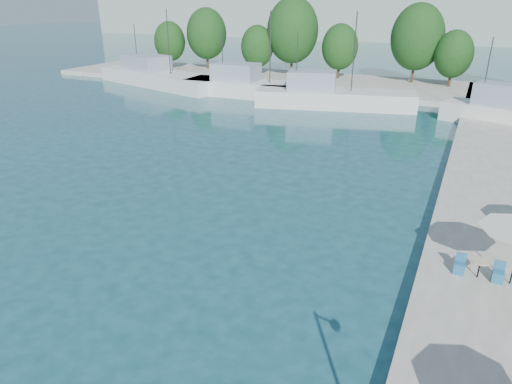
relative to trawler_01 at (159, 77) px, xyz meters
The scene contains 13 objects.
quay_far 26.53m from the trawler_01, 21.01° to the left, with size 90.00×16.00×0.60m, color gray.
hill_west 102.78m from the trawler_01, 88.46° to the left, with size 180.00×40.00×16.00m, color gray.
trawler_01 is the anchor object (origin of this frame).
trawler_02 15.27m from the trawler_01, ahead, with size 17.98×5.27×10.20m.
trawler_03 25.72m from the trawler_01, ahead, with size 17.51×8.46×10.20m.
tree_01 12.95m from the trawler_01, 117.40° to the left, with size 4.90×4.90×7.25m.
tree_02 14.24m from the trawler_01, 91.07° to the left, with size 6.27×6.27×9.28m.
tree_03 15.00m from the trawler_01, 46.83° to the left, with size 4.75×4.75×7.03m.
tree_04 20.09m from the trawler_01, 40.41° to the left, with size 7.33×7.33×10.85m.
tree_05 25.39m from the trawler_01, 30.35° to the left, with size 4.98×4.98×7.37m.
tree_06 34.86m from the trawler_01, 23.28° to the left, with size 6.79×6.79×10.05m.
tree_07 38.58m from the trawler_01, 18.54° to the left, with size 4.69×4.69×6.95m.
cafe_table_02 53.31m from the trawler_01, 39.78° to the right, with size 1.82×0.70×0.76m.
Camera 1 is at (6.92, 5.65, 10.78)m, focal length 32.00 mm.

